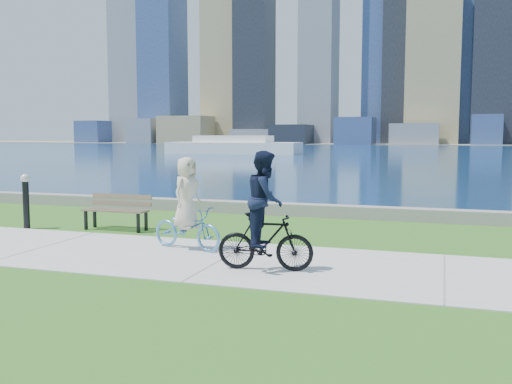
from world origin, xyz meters
TOP-DOWN VIEW (x-y plane):
  - ground at (0.00, 0.00)m, footprint 320.00×320.00m
  - concrete_path at (0.00, 0.00)m, footprint 80.00×3.50m
  - seawall at (0.00, 6.20)m, footprint 90.00×0.50m
  - bay_water at (0.00, 72.00)m, footprint 320.00×131.00m
  - far_shore at (0.00, 130.00)m, footprint 320.00×30.00m
  - city_skyline at (-10.14, 128.95)m, footprint 177.36×21.97m
  - ferry_near at (-20.08, 54.27)m, footprint 16.03×4.58m
  - park_bench at (-3.76, 2.44)m, footprint 1.69×0.58m
  - bollard_lamp at (-5.99, 1.80)m, footprint 0.22×0.22m
  - cyclist_woman at (-1.03, 0.68)m, footprint 0.97×1.77m
  - cyclist_man at (1.04, -0.56)m, footprint 0.71×1.72m

SIDE VIEW (x-z plane):
  - ground at x=0.00m, z-range 0.00..0.00m
  - bay_water at x=0.00m, z-range 0.00..0.01m
  - concrete_path at x=0.00m, z-range 0.00..0.02m
  - far_shore at x=0.00m, z-range 0.00..0.12m
  - seawall at x=0.00m, z-range 0.00..0.35m
  - park_bench at x=-3.76m, z-range 0.10..0.97m
  - cyclist_woman at x=-1.03m, z-range -0.22..1.67m
  - bollard_lamp at x=-5.99m, z-range 0.10..1.49m
  - cyclist_man at x=1.04m, z-range -0.14..1.93m
  - ferry_near at x=-20.08m, z-range -0.18..1.99m
  - city_skyline at x=-10.14m, z-range -15.26..60.74m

